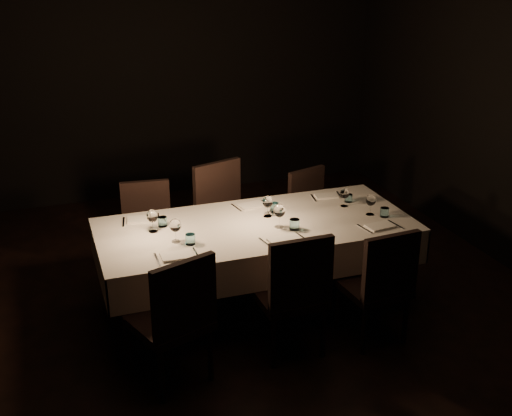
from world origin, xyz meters
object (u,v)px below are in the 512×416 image
object	(u,v)px
chair_far_left	(148,227)
chair_far_center	(226,214)
chair_near_center	(294,290)
dining_table	(256,233)
chair_near_right	(380,281)
chair_near_left	(176,315)
chair_far_right	(312,210)

from	to	relation	value
chair_far_left	chair_far_center	size ratio (longest dim) A/B	0.88
chair_far_center	chair_near_center	bearing A→B (deg)	-105.87
chair_near_center	chair_far_center	world-z (taller)	chair_far_center
dining_table	chair_near_right	bearing A→B (deg)	-48.10
chair_far_left	chair_near_right	bearing A→B (deg)	-41.69
chair_near_right	chair_far_left	world-z (taller)	chair_near_right
dining_table	chair_far_center	size ratio (longest dim) A/B	2.45
chair_near_left	chair_far_left	xyz separation A→B (m)	(0.10, 1.61, -0.04)
chair_near_left	chair_far_left	bearing A→B (deg)	-113.74
chair_near_left	chair_near_right	world-z (taller)	chair_near_left
dining_table	chair_near_center	distance (m)	0.74
chair_far_left	chair_far_right	bearing A→B (deg)	4.08
chair_near_center	chair_far_left	distance (m)	1.73
dining_table	chair_near_center	xyz separation A→B (m)	(0.03, -0.73, -0.15)
dining_table	chair_near_right	distance (m)	1.07
chair_near_left	chair_near_center	world-z (taller)	same
chair_near_left	chair_far_left	size ratio (longest dim) A/B	1.09
dining_table	chair_near_left	xyz separation A→B (m)	(-0.84, -0.80, -0.15)
chair_near_left	chair_near_center	bearing A→B (deg)	164.27
chair_near_left	chair_far_center	xyz separation A→B (m)	(0.81, 1.54, 0.02)
dining_table	chair_far_right	xyz separation A→B (m)	(0.84, 0.76, -0.20)
chair_near_right	chair_far_right	distance (m)	1.55
chair_far_left	chair_far_right	size ratio (longest dim) A/B	1.04
chair_near_center	chair_far_left	world-z (taller)	chair_near_center
chair_near_right	chair_far_center	distance (m)	1.70
chair_near_right	chair_far_right	size ratio (longest dim) A/B	1.08
chair_far_left	chair_far_center	world-z (taller)	chair_far_center
chair_near_left	chair_near_right	xyz separation A→B (m)	(1.55, 0.01, -0.02)
chair_near_center	dining_table	bearing A→B (deg)	-88.73
chair_near_center	chair_far_center	size ratio (longest dim) A/B	0.96
chair_near_center	chair_far_right	size ratio (longest dim) A/B	1.13
chair_far_center	chair_far_right	size ratio (longest dim) A/B	1.18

